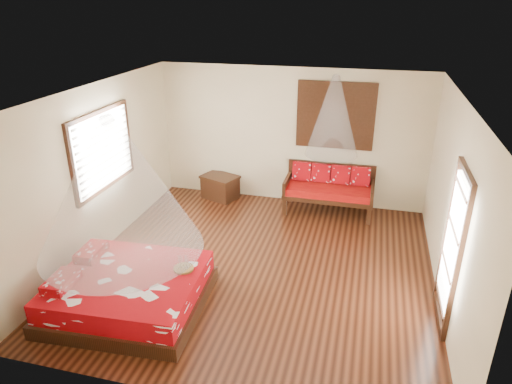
{
  "coord_description": "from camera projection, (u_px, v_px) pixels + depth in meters",
  "views": [
    {
      "loc": [
        1.54,
        -6.15,
        4.07
      ],
      "look_at": [
        -0.13,
        0.37,
        1.15
      ],
      "focal_mm": 32.0,
      "sensor_mm": 36.0,
      "label": 1
    }
  ],
  "objects": [
    {
      "name": "mosquito_net_daybed",
      "position": [
        334.0,
        116.0,
        8.44
      ],
      "size": [
        1.0,
        1.0,
        1.5
      ],
      "primitive_type": "cone",
      "color": "white",
      "rests_on": "ceiling"
    },
    {
      "name": "storage_chest",
      "position": [
        220.0,
        187.0,
        9.85
      ],
      "size": [
        0.88,
        0.77,
        0.51
      ],
      "rotation": [
        0.0,
        0.0,
        -0.36
      ],
      "color": "black",
      "rests_on": "floor"
    },
    {
      "name": "bed",
      "position": [
        128.0,
        291.0,
        6.4
      ],
      "size": [
        2.15,
        1.97,
        0.64
      ],
      "rotation": [
        0.0,
        0.0,
        0.06
      ],
      "color": "black",
      "rests_on": "floor"
    },
    {
      "name": "wine_tray",
      "position": [
        183.0,
        266.0,
        6.42
      ],
      "size": [
        0.29,
        0.29,
        0.23
      ],
      "rotation": [
        0.0,
        0.0,
        0.25
      ],
      "color": "brown",
      "rests_on": "bed"
    },
    {
      "name": "room",
      "position": [
        258.0,
        187.0,
        6.88
      ],
      "size": [
        5.54,
        5.54,
        2.84
      ],
      "color": "black",
      "rests_on": "ground"
    },
    {
      "name": "daybed",
      "position": [
        329.0,
        187.0,
        9.15
      ],
      "size": [
        1.76,
        0.78,
        0.94
      ],
      "color": "black",
      "rests_on": "floor"
    },
    {
      "name": "shutter_panel",
      "position": [
        336.0,
        116.0,
        8.89
      ],
      "size": [
        1.52,
        0.06,
        1.32
      ],
      "color": "black",
      "rests_on": "wall_back"
    },
    {
      "name": "mosquito_net_main",
      "position": [
        116.0,
        186.0,
        5.76
      ],
      "size": [
        2.14,
        2.14,
        1.8
      ],
      "primitive_type": "cone",
      "color": "white",
      "rests_on": "ceiling"
    },
    {
      "name": "window_left",
      "position": [
        103.0,
        150.0,
        7.56
      ],
      "size": [
        0.1,
        1.74,
        1.34
      ],
      "color": "black",
      "rests_on": "wall_left"
    },
    {
      "name": "glazed_door",
      "position": [
        452.0,
        249.0,
        5.86
      ],
      "size": [
        0.08,
        1.02,
        2.16
      ],
      "color": "black",
      "rests_on": "floor"
    }
  ]
}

